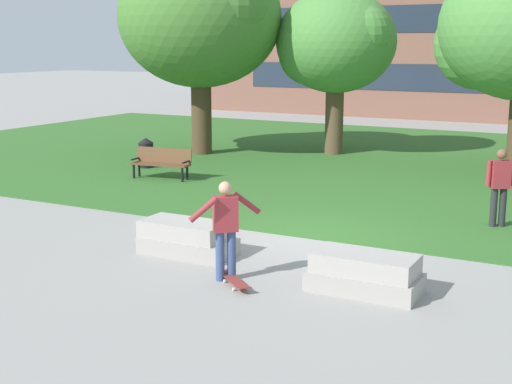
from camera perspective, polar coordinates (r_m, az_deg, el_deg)
name	(u,v)px	position (r m, az deg, el deg)	size (l,w,h in m)	color
ground_plane	(304,238)	(14.80, 3.89, -3.72)	(140.00, 140.00, 0.00)	gray
grass_lawn	(429,166)	(24.07, 13.69, 2.04)	(40.00, 20.00, 0.02)	#336628
concrete_block_center	(186,238)	(13.68, -5.59, -3.71)	(1.81, 0.90, 0.64)	#9E9991
concrete_block_left	(365,274)	(11.71, 8.69, -6.48)	(1.80, 0.90, 0.64)	#9E9991
person_skateboarder	(226,225)	(11.97, -2.45, -2.62)	(0.82, 1.19, 1.71)	#384C7A
skateboard	(235,281)	(11.92, -1.68, -7.12)	(0.91, 0.81, 0.14)	maroon
park_bench_near_left	(162,161)	(21.25, -7.55, 2.46)	(1.85, 0.76, 0.90)	brown
tree_far_right	(335,43)	(25.88, 6.32, 11.73)	(4.47, 4.26, 5.82)	brown
tree_near_right	(199,20)	(25.90, -4.62, 13.57)	(6.04, 5.76, 7.27)	#4C3823
trash_bin	(146,153)	(23.27, -8.79, 3.14)	(0.49, 0.49, 0.96)	black
person_bystander_near_lawn	(500,183)	(16.31, 18.92, 0.67)	(0.59, 0.42, 1.71)	#28282D
building_facade_distant	(463,13)	(38.43, 16.20, 13.59)	(31.24, 1.03, 10.92)	brown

